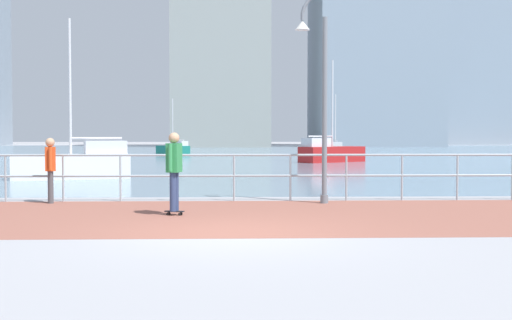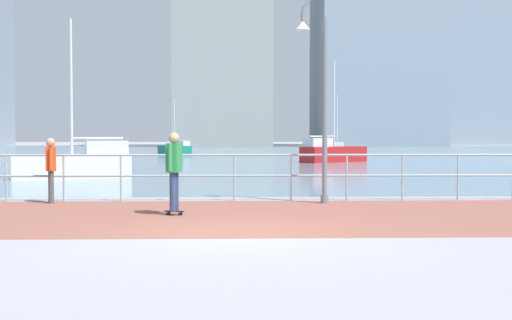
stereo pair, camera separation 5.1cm
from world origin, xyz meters
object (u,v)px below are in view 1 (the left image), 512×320
Objects in this scene: sailboat_yellow at (174,149)px; bystander at (50,165)px; lamppost at (318,87)px; sailboat_white at (75,163)px; sailboat_ivory at (330,152)px; skateboarder at (174,166)px; sailboat_blue at (335,151)px.

bystander is at bearing -88.77° from sailboat_yellow.
lamppost is at bearing -79.80° from sailboat_yellow.
sailboat_white is 0.97× the size of sailboat_ivory.
sailboat_yellow is at bearing 100.20° from lamppost.
sailboat_white reaches higher than sailboat_yellow.
skateboarder is 26.72m from sailboat_ivory.
lamppost is 1.06× the size of sailboat_blue.
lamppost is 33.99m from sailboat_blue.
sailboat_white is (-7.99, 9.06, -2.21)m from lamppost.
sailboat_yellow is (0.73, 31.29, -0.11)m from sailboat_white.
lamppost is 12.28m from sailboat_white.
sailboat_yellow is (-11.12, 16.77, -0.13)m from sailboat_ivory.
bystander is at bearing 142.54° from skateboarder.
sailboat_ivory reaches higher than sailboat_yellow.
sailboat_white is at bearing -129.20° from sailboat_ivory.
sailboat_blue is at bearing 69.91° from bystander.
sailboat_ivory reaches higher than lamppost.
sailboat_yellow is at bearing 95.44° from skateboarder.
lamppost is 4.27m from skateboarder.
sailboat_ivory is (3.85, 23.59, -2.19)m from lamppost.
bystander is at bearing -110.09° from sailboat_blue.
skateboarder is 4.02m from bystander.
lamppost reaches higher than skateboarder.
sailboat_blue is at bearing -28.09° from sailboat_yellow.
sailboat_ivory is 1.29× the size of sailboat_yellow.
bystander is (-6.40, 0.26, -1.87)m from lamppost.
sailboat_white is 1.24× the size of sailboat_yellow.
sailboat_blue reaches higher than bystander.
sailboat_ivory is 10.01m from sailboat_blue.
skateboarder is 12.23m from sailboat_white.
sailboat_ivory is (10.26, 23.32, -0.32)m from bystander.
lamppost reaches higher than sailboat_blue.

